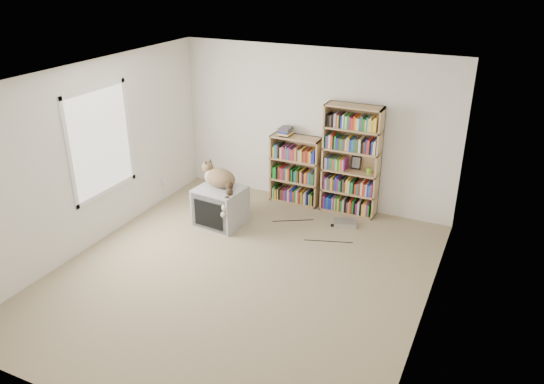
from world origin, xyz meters
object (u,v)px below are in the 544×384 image
at_px(crt_tv, 221,206).
at_px(bookcase_short, 296,172).
at_px(bookcase_tall, 351,163).
at_px(cat, 221,182).
at_px(dvd_player, 345,223).

height_order(crt_tv, bookcase_short, bookcase_short).
xyz_separation_m(bookcase_tall, bookcase_short, (-0.91, 0.00, -0.31)).
xyz_separation_m(crt_tv, bookcase_short, (0.70, 1.23, 0.22)).
height_order(cat, bookcase_tall, bookcase_tall).
distance_m(cat, dvd_player, 1.96).
distance_m(cat, bookcase_tall, 2.02).
distance_m(crt_tv, bookcase_short, 1.43).
height_order(cat, dvd_player, cat).
distance_m(bookcase_short, dvd_player, 1.23).
bearing_deg(bookcase_tall, cat, -142.68).
bearing_deg(crt_tv, dvd_player, 28.20).
xyz_separation_m(crt_tv, cat, (0.01, 0.00, 0.39)).
relative_size(crt_tv, bookcase_tall, 0.42).
bearing_deg(crt_tv, cat, 23.87).
bearing_deg(crt_tv, bookcase_tall, 42.46).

